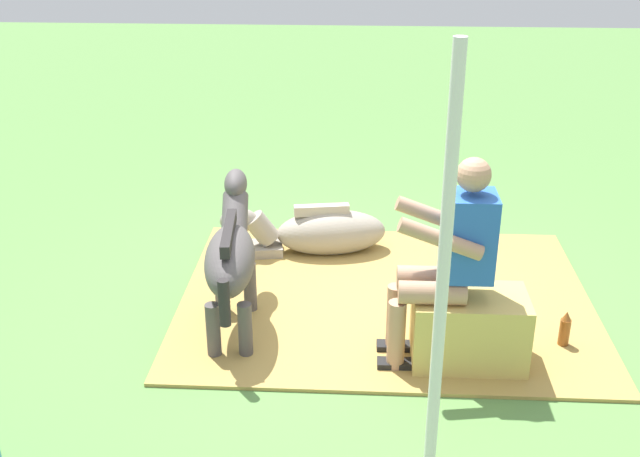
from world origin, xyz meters
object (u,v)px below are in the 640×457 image
object	(u,v)px
pony_standing	(231,254)
pony_lying	(319,232)
hay_bale	(469,330)
soda_bottle	(565,330)
person_seated	(447,255)
tent_pole_left	(442,284)

from	to	relation	value
pony_standing	pony_lying	xyz separation A→B (m)	(-0.51, -1.17, -0.36)
hay_bale	soda_bottle	xyz separation A→B (m)	(-0.65, -0.21, -0.11)
pony_lying	soda_bottle	world-z (taller)	pony_lying
person_seated	soda_bottle	xyz separation A→B (m)	(-0.81, -0.21, -0.62)
hay_bale	soda_bottle	size ratio (longest dim) A/B	2.63
pony_lying	soda_bottle	size ratio (longest dim) A/B	5.12
tent_pole_left	pony_lying	bearing A→B (deg)	-74.60
soda_bottle	tent_pole_left	world-z (taller)	tent_pole_left
tent_pole_left	hay_bale	bearing A→B (deg)	-106.47
pony_lying	soda_bottle	distance (m)	2.12
person_seated	pony_lying	xyz separation A→B (m)	(0.85, -1.52, -0.56)
hay_bale	pony_standing	bearing A→B (deg)	-12.81
soda_bottle	tent_pole_left	size ratio (longest dim) A/B	0.12
soda_bottle	pony_standing	bearing A→B (deg)	-3.62
pony_lying	tent_pole_left	distance (m)	2.81
pony_standing	tent_pole_left	distance (m)	1.92
tent_pole_left	pony_standing	bearing A→B (deg)	-48.82
pony_lying	tent_pole_left	bearing A→B (deg)	105.40
pony_standing	tent_pole_left	bearing A→B (deg)	131.18
pony_lying	soda_bottle	xyz separation A→B (m)	(-1.66, 1.31, -0.06)
pony_lying	hay_bale	bearing A→B (deg)	123.71
pony_lying	soda_bottle	bearing A→B (deg)	141.74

